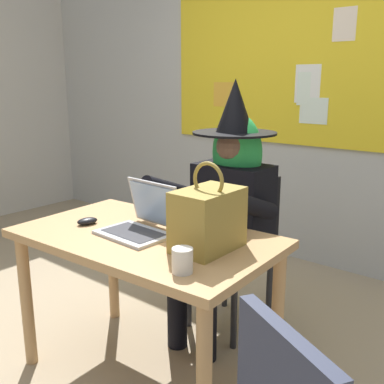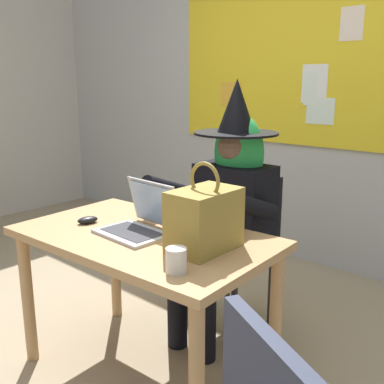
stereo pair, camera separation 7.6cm
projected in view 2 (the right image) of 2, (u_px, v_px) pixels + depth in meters
ground_plane at (115, 364)px, 2.34m from camera, size 24.00×24.00×0.00m
wall_back_bulletin at (309, 97)px, 3.46m from camera, size 6.14×2.09×2.61m
desk_main at (144, 254)px, 2.13m from camera, size 1.26×0.78×0.74m
chair_at_desk at (240, 241)px, 2.65m from camera, size 0.45×0.45×0.91m
person_costumed at (228, 198)px, 2.49m from camera, size 0.60×0.70×1.45m
laptop at (141, 221)px, 2.12m from camera, size 0.35×0.30×0.24m
computer_mouse at (88, 220)px, 2.26m from camera, size 0.09×0.12×0.03m
handbag at (204, 219)px, 1.88m from camera, size 0.20×0.30×0.38m
coffee_mug at (176, 260)px, 1.67m from camera, size 0.08×0.08×0.09m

